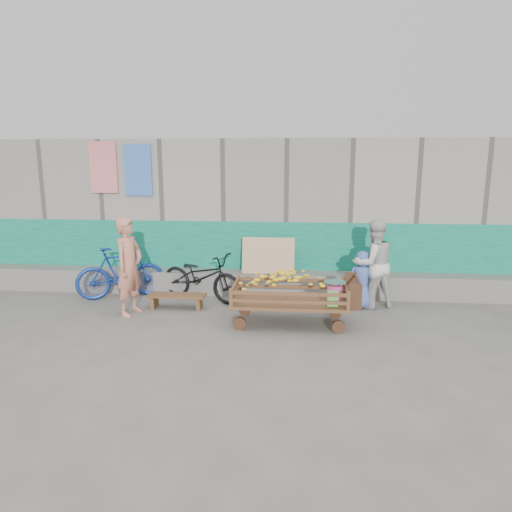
# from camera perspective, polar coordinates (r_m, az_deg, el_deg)

# --- Properties ---
(ground) EXTENTS (80.00, 80.00, 0.00)m
(ground) POSITION_cam_1_polar(r_m,az_deg,el_deg) (6.84, -2.35, -10.25)
(ground) COLOR #5D5955
(ground) RESTS_ON ground
(building_wall) EXTENTS (12.00, 3.50, 3.00)m
(building_wall) POSITION_cam_1_polar(r_m,az_deg,el_deg) (10.43, 0.59, 5.66)
(building_wall) COLOR gray
(building_wall) RESTS_ON ground
(banana_cart) EXTENTS (1.98, 0.91, 0.85)m
(banana_cart) POSITION_cam_1_polar(r_m,az_deg,el_deg) (7.25, 3.96, -4.20)
(banana_cart) COLOR #4F3A19
(banana_cart) RESTS_ON ground
(bench) EXTENTS (1.02, 0.31, 0.26)m
(bench) POSITION_cam_1_polar(r_m,az_deg,el_deg) (8.24, -9.88, -5.19)
(bench) COLOR #4F3A19
(bench) RESTS_ON ground
(vendor_man) EXTENTS (0.54, 0.69, 1.66)m
(vendor_man) POSITION_cam_1_polar(r_m,az_deg,el_deg) (7.95, -15.58, -1.27)
(vendor_man) COLOR #C3775D
(vendor_man) RESTS_ON ground
(woman) EXTENTS (0.93, 0.83, 1.59)m
(woman) POSITION_cam_1_polar(r_m,az_deg,el_deg) (8.30, 14.46, -0.94)
(woman) COLOR silver
(woman) RESTS_ON ground
(child) EXTENTS (0.54, 0.38, 1.03)m
(child) POSITION_cam_1_polar(r_m,az_deg,el_deg) (8.27, 13.12, -2.89)
(child) COLOR #4861B0
(child) RESTS_ON ground
(bicycle_dark) EXTENTS (1.83, 1.22, 0.91)m
(bicycle_dark) POSITION_cam_1_polar(r_m,az_deg,el_deg) (8.59, -6.84, -2.56)
(bicycle_dark) COLOR black
(bicycle_dark) RESTS_ON ground
(bicycle_blue) EXTENTS (1.69, 1.11, 0.99)m
(bicycle_blue) POSITION_cam_1_polar(r_m,az_deg,el_deg) (9.04, -16.56, -2.00)
(bicycle_blue) COLOR navy
(bicycle_blue) RESTS_ON ground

